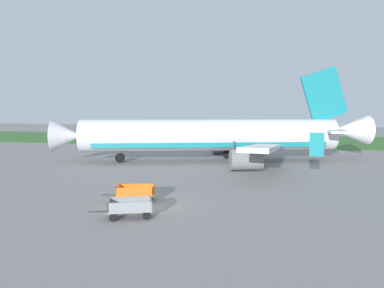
# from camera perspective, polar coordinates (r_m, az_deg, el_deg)

# --- Properties ---
(ground_plane) EXTENTS (220.00, 220.00, 0.00)m
(ground_plane) POSITION_cam_1_polar(r_m,az_deg,el_deg) (24.61, -6.66, -9.34)
(ground_plane) COLOR gray
(grass_strip) EXTENTS (220.00, 28.00, 0.06)m
(grass_strip) POSITION_cam_1_polar(r_m,az_deg,el_deg) (73.49, 6.18, 0.62)
(grass_strip) COLOR #3D7033
(grass_strip) RESTS_ON ground
(airplane) EXTENTS (36.96, 30.00, 11.34)m
(airplane) POSITION_cam_1_polar(r_m,az_deg,el_deg) (43.67, 4.06, 1.27)
(airplane) COLOR silver
(airplane) RESTS_ON ground
(baggage_cart_nearest) EXTENTS (3.57, 2.24, 1.07)m
(baggage_cart_nearest) POSITION_cam_1_polar(r_m,az_deg,el_deg) (21.89, -9.63, -9.64)
(baggage_cart_nearest) COLOR gray
(baggage_cart_nearest) RESTS_ON ground
(baggage_cart_second_in_row) EXTENTS (3.62, 1.94, 1.07)m
(baggage_cart_second_in_row) POSITION_cam_1_polar(r_m,az_deg,el_deg) (25.56, -8.72, -7.41)
(baggage_cart_second_in_row) COLOR orange
(baggage_cart_second_in_row) RESTS_ON ground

